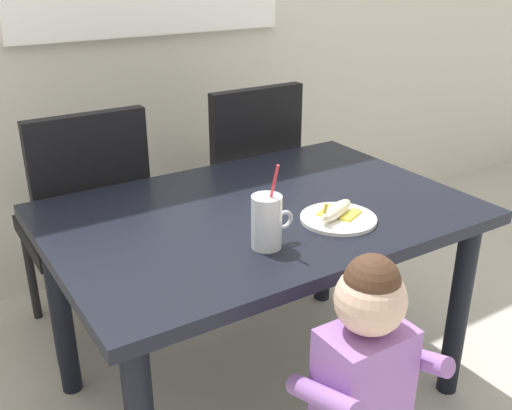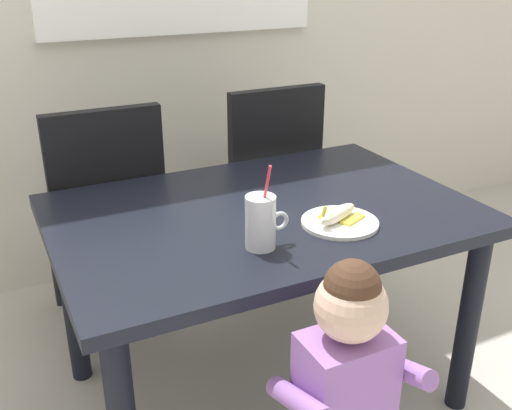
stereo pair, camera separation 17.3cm
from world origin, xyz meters
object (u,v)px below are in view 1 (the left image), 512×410
(dining_chair_left, at_px, (87,216))
(toddler_standing, at_px, (364,370))
(milk_cup, at_px, (267,225))
(peeled_banana, at_px, (337,211))
(dining_table, at_px, (260,236))
(snack_plate, at_px, (338,219))
(dining_chair_right, at_px, (243,178))

(dining_chair_left, relative_size, toddler_standing, 1.15)
(dining_chair_left, xyz_separation_m, milk_cup, (0.25, -0.86, 0.24))
(milk_cup, bearing_deg, peeled_banana, 6.90)
(dining_table, height_order, milk_cup, milk_cup)
(toddler_standing, height_order, peeled_banana, toddler_standing)
(snack_plate, xyz_separation_m, peeled_banana, (-0.00, 0.00, 0.03))
(dining_chair_left, relative_size, snack_plate, 4.17)
(dining_table, distance_m, milk_cup, 0.31)
(dining_table, distance_m, dining_chair_left, 0.73)
(snack_plate, relative_size, peeled_banana, 1.31)
(milk_cup, height_order, snack_plate, milk_cup)
(dining_chair_right, bearing_deg, peeled_banana, 77.63)
(dining_chair_right, relative_size, peeled_banana, 5.46)
(dining_chair_left, xyz_separation_m, snack_plate, (0.53, -0.83, 0.18))
(dining_table, height_order, dining_chair_right, dining_chair_right)
(dining_table, height_order, peeled_banana, peeled_banana)
(dining_table, relative_size, dining_chair_right, 1.36)
(dining_table, bearing_deg, milk_cup, -118.52)
(dining_chair_left, height_order, toddler_standing, dining_chair_left)
(toddler_standing, bearing_deg, peeled_banana, 60.36)
(toddler_standing, xyz_separation_m, milk_cup, (-0.04, 0.37, 0.26))
(milk_cup, xyz_separation_m, peeled_banana, (0.27, 0.03, -0.04))
(toddler_standing, xyz_separation_m, snack_plate, (0.23, 0.39, 0.19))
(milk_cup, bearing_deg, dining_chair_left, 106.27)
(snack_plate, bearing_deg, dining_chair_right, 77.97)
(milk_cup, distance_m, peeled_banana, 0.28)
(dining_chair_left, distance_m, dining_chair_right, 0.71)
(dining_table, xyz_separation_m, dining_chair_left, (-0.38, 0.63, -0.07))
(toddler_standing, relative_size, milk_cup, 3.37)
(toddler_standing, relative_size, peeled_banana, 4.77)
(milk_cup, bearing_deg, dining_table, 61.48)
(dining_chair_right, distance_m, snack_plate, 0.90)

